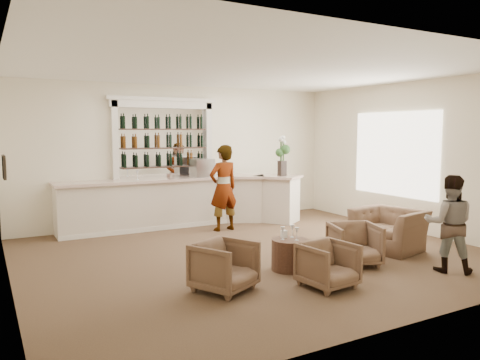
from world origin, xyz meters
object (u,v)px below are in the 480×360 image
(bar_counter, at_px, (185,202))
(espresso_machine, at_px, (202,168))
(armchair_left, at_px, (224,266))
(cocktail_table, at_px, (290,254))
(armchair_center, at_px, (328,265))
(sommelier, at_px, (223,188))
(armchair_far, at_px, (389,230))
(flower_vase, at_px, (282,153))
(armchair_right, at_px, (354,244))
(guest, at_px, (449,224))

(bar_counter, distance_m, espresso_machine, 0.90)
(armchair_left, bearing_deg, cocktail_table, -11.18)
(bar_counter, xyz_separation_m, armchair_center, (0.12, -5.02, -0.25))
(sommelier, relative_size, armchair_far, 1.63)
(armchair_left, xyz_separation_m, flower_vase, (3.48, 3.71, 1.33))
(bar_counter, bearing_deg, armchair_right, -74.13)
(armchair_center, xyz_separation_m, espresso_machine, (0.32, 5.01, 1.03))
(armchair_center, xyz_separation_m, armchair_far, (2.38, 1.11, 0.06))
(bar_counter, xyz_separation_m, armchair_far, (2.50, -3.91, -0.19))
(armchair_right, bearing_deg, espresso_machine, 120.49)
(sommelier, bearing_deg, espresso_machine, -87.25)
(armchair_left, height_order, flower_vase, flower_vase)
(armchair_left, relative_size, espresso_machine, 1.57)
(sommelier, relative_size, armchair_left, 2.50)
(sommelier, bearing_deg, armchair_far, 116.09)
(sommelier, height_order, guest, sommelier)
(bar_counter, xyz_separation_m, armchair_right, (1.24, -4.35, -0.22))
(sommelier, height_order, armchair_center, sommelier)
(armchair_center, relative_size, espresso_machine, 1.46)
(armchair_left, distance_m, armchair_center, 1.48)
(guest, relative_size, flower_vase, 1.60)
(bar_counter, relative_size, sommelier, 2.98)
(espresso_machine, xyz_separation_m, flower_vase, (1.80, -0.70, 0.33))
(armchair_far, bearing_deg, armchair_left, -94.92)
(armchair_left, distance_m, espresso_machine, 4.83)
(armchair_center, distance_m, armchair_right, 1.30)
(espresso_machine, height_order, flower_vase, flower_vase)
(guest, relative_size, armchair_left, 2.01)
(armchair_center, bearing_deg, guest, -14.58)
(guest, bearing_deg, bar_counter, -20.81)
(cocktail_table, relative_size, armchair_center, 0.82)
(guest, height_order, espresso_machine, espresso_machine)
(bar_counter, bearing_deg, flower_vase, -17.79)
(armchair_far, relative_size, flower_vase, 1.22)
(bar_counter, xyz_separation_m, armchair_left, (-1.23, -4.43, -0.22))
(armchair_left, bearing_deg, flower_vase, 20.50)
(guest, xyz_separation_m, espresso_machine, (-1.84, 5.33, 0.59))
(bar_counter, bearing_deg, cocktail_table, -88.10)
(guest, relative_size, armchair_right, 2.00)
(armchair_left, xyz_separation_m, espresso_machine, (1.68, 4.42, 1.01))
(armchair_left, bearing_deg, sommelier, 36.76)
(cocktail_table, relative_size, armchair_right, 0.76)
(guest, bearing_deg, armchair_right, 2.47)
(cocktail_table, relative_size, armchair_left, 0.77)
(armchair_right, height_order, espresso_machine, espresso_machine)
(bar_counter, bearing_deg, guest, -66.89)
(bar_counter, height_order, espresso_machine, espresso_machine)
(guest, bearing_deg, armchair_far, -52.45)
(flower_vase, bearing_deg, cocktail_table, -122.29)
(sommelier, xyz_separation_m, espresso_machine, (-0.13, 0.85, 0.40))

